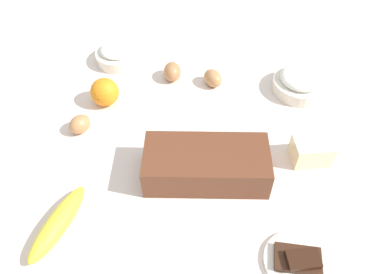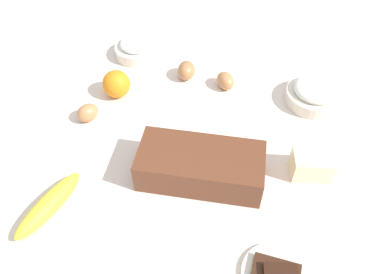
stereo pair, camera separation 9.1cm
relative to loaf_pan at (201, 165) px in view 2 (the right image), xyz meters
The scene contains 10 objects.
ground_plane 0.10m from the loaf_pan, 122.66° to the left, with size 2.40×2.40×0.02m, color beige.
loaf_pan is the anchor object (origin of this frame).
flour_bowl 0.41m from the loaf_pan, 59.48° to the left, with size 0.15×0.15×0.07m.
sugar_bowl 0.51m from the loaf_pan, 132.45° to the left, with size 0.13×0.13×0.06m.
banana 0.34m from the loaf_pan, 144.55° to the right, with size 0.19×0.04×0.04m, color yellow.
orange_fruit 0.37m from the loaf_pan, 148.79° to the left, with size 0.08×0.08×0.08m, color orange.
butter_block 0.26m from the loaf_pan, 22.71° to the left, with size 0.09×0.06×0.06m, color #F4EDB2.
egg_near_butter 0.35m from the loaf_pan, 167.82° to the left, with size 0.05×0.05×0.06m, color #B77C4B.
egg_beside_bowl 0.33m from the loaf_pan, 96.82° to the left, with size 0.05×0.05×0.06m, color #B87D4B.
egg_loose 0.36m from the loaf_pan, 115.90° to the left, with size 0.05×0.05×0.07m, color #A97145.
Camera 2 is at (0.21, -0.57, 0.72)m, focal length 35.61 mm.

